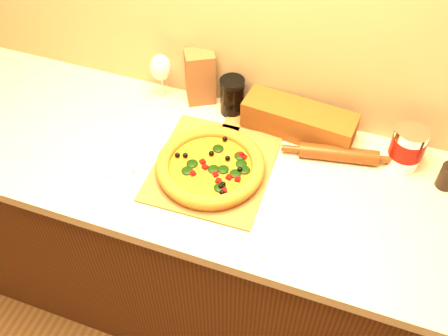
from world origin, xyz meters
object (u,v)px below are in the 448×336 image
Objects in this scene: pizza_peel at (214,164)px; rolling_pin at (338,154)px; coffee_canister at (407,147)px; dark_jar at (232,96)px; pizza at (210,166)px; wine_glass at (161,69)px.

pizza_peel is 1.51× the size of rolling_pin.
rolling_pin is 2.52× the size of coffee_canister.
dark_jar is at bearing 95.26° from pizza_peel.
dark_jar is at bearing 96.26° from pizza.
dark_jar is at bearing 165.18° from rolling_pin.
pizza_peel is 0.28m from dark_jar.
wine_glass is 0.27m from dark_jar.
pizza is 1.83× the size of wine_glass.
pizza_peel is at bearing -40.62° from wine_glass.
pizza reaches higher than pizza_peel.
coffee_canister is at bearing -2.58° from wine_glass.
pizza_peel is 3.98× the size of dark_jar.
wine_glass is at bearing 137.65° from pizza_peel.
coffee_canister is (0.57, 0.25, 0.05)m from pizza.
rolling_pin is at bearing -7.83° from wine_glass.
pizza is 0.31m from dark_jar.
pizza_peel is 0.41m from rolling_pin.
rolling_pin is 0.42m from dark_jar.
coffee_canister reaches higher than pizza_peel.
dark_jar is (-0.41, 0.11, 0.05)m from rolling_pin.
dark_jar reaches higher than rolling_pin.
dark_jar is (-0.61, 0.05, -0.01)m from coffee_canister.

